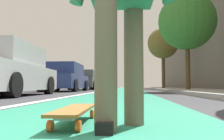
% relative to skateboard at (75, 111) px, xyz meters
% --- Properties ---
extents(ground_plane, '(80.00, 80.00, 0.00)m').
position_rel_skateboard_xyz_m(ground_plane, '(9.19, -0.03, -0.09)').
color(ground_plane, '#38383D').
extents(bike_lane_paint, '(56.00, 2.17, 0.00)m').
position_rel_skateboard_xyz_m(bike_lane_paint, '(23.19, -0.03, -0.09)').
color(bike_lane_paint, '#288466').
rests_on(bike_lane_paint, ground).
extents(lane_stripe_white, '(52.00, 0.16, 0.01)m').
position_rel_skateboard_xyz_m(lane_stripe_white, '(19.19, 1.20, -0.09)').
color(lane_stripe_white, silver).
rests_on(lane_stripe_white, ground).
extents(sidewalk_curb, '(52.00, 3.20, 0.12)m').
position_rel_skateboard_xyz_m(sidewalk_curb, '(17.19, -3.68, -0.03)').
color(sidewalk_curb, '#9E9B93').
rests_on(sidewalk_curb, ground).
extents(building_facade, '(40.00, 1.20, 10.66)m').
position_rel_skateboard_xyz_m(building_facade, '(21.19, -6.65, 5.23)').
color(building_facade, '#675F54').
rests_on(building_facade, ground).
extents(skateboard, '(0.84, 0.22, 0.11)m').
position_rel_skateboard_xyz_m(skateboard, '(0.00, 0.00, 0.00)').
color(skateboard, orange).
rests_on(skateboard, ground).
extents(parked_car_near, '(4.30, 1.97, 1.46)m').
position_rel_skateboard_xyz_m(parked_car_near, '(4.79, 3.14, 0.60)').
color(parked_car_near, '#B7B7BC').
rests_on(parked_car_near, ground).
extents(parked_car_mid, '(4.27, 1.90, 1.47)m').
position_rel_skateboard_xyz_m(parked_car_mid, '(10.69, 3.08, 0.61)').
color(parked_car_mid, navy).
rests_on(parked_car_mid, ground).
extents(parked_car_far, '(4.24, 1.98, 1.49)m').
position_rel_skateboard_xyz_m(parked_car_far, '(16.64, 3.15, 0.63)').
color(parked_car_far, '#4C5156').
rests_on(parked_car_far, ground).
extents(parked_car_end, '(4.52, 1.94, 1.49)m').
position_rel_skateboard_xyz_m(parked_car_end, '(22.67, 3.11, 0.63)').
color(parked_car_end, navy).
rests_on(parked_car_end, ground).
extents(traffic_light, '(0.33, 0.28, 4.65)m').
position_rel_skateboard_xyz_m(traffic_light, '(18.91, 1.60, 3.10)').
color(traffic_light, '#2D2D2D').
rests_on(traffic_light, ground).
extents(street_tree_mid, '(2.88, 2.88, 4.99)m').
position_rel_skateboard_xyz_m(street_tree_mid, '(10.34, -3.28, 3.44)').
color(street_tree_mid, brown).
rests_on(street_tree_mid, ground).
extents(street_tree_far, '(2.69, 2.69, 5.37)m').
position_rel_skateboard_xyz_m(street_tree_far, '(19.00, -3.28, 3.90)').
color(street_tree_far, brown).
rests_on(street_tree_far, ground).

